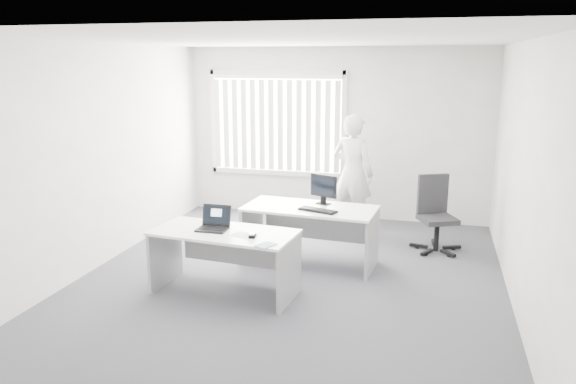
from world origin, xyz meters
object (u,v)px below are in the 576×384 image
(desk_far, at_px, (310,223))
(desk_near, at_px, (224,248))
(person, at_px, (353,173))
(laptop, at_px, (212,219))
(monitor, at_px, (324,189))
(office_chair, at_px, (435,227))

(desk_far, bearing_deg, desk_near, -117.58)
(desk_far, bearing_deg, person, 83.94)
(laptop, bearing_deg, monitor, 53.37)
(laptop, bearing_deg, desk_far, 52.93)
(laptop, bearing_deg, person, 66.79)
(office_chair, height_order, laptop, office_chair)
(desk_near, relative_size, office_chair, 1.59)
(laptop, height_order, monitor, monitor)
(person, bearing_deg, desk_near, 88.96)
(desk_far, height_order, monitor, monitor)
(office_chair, bearing_deg, desk_far, -172.60)
(desk_near, height_order, desk_far, desk_far)
(monitor, bearing_deg, desk_near, -100.31)
(office_chair, bearing_deg, desk_near, -161.63)
(office_chair, height_order, person, person)
(office_chair, xyz_separation_m, laptop, (-2.43, -2.14, 0.53))
(person, relative_size, monitor, 4.67)
(person, bearing_deg, office_chair, 172.44)
(desk_far, distance_m, monitor, 0.47)
(laptop, distance_m, monitor, 1.69)
(desk_near, xyz_separation_m, monitor, (0.86, 1.35, 0.43))
(desk_near, bearing_deg, person, 75.17)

